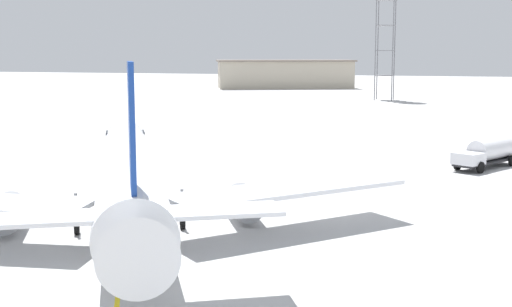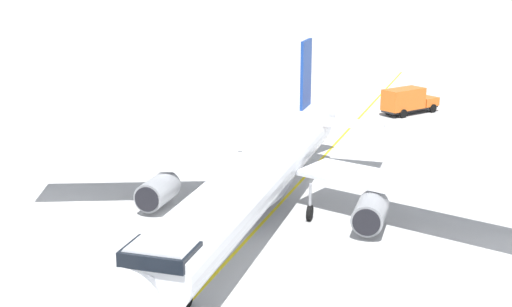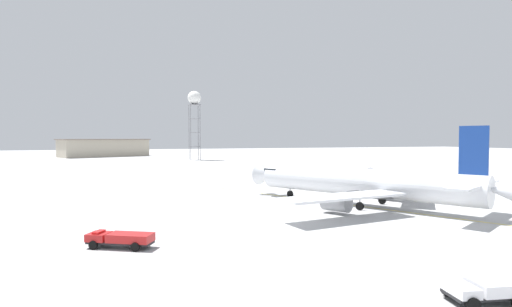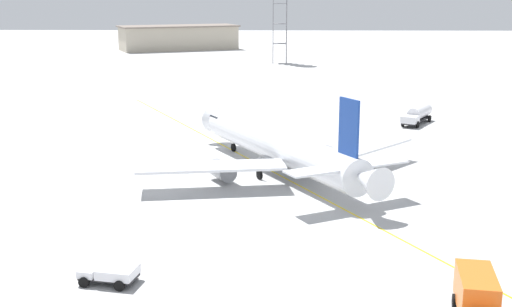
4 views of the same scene
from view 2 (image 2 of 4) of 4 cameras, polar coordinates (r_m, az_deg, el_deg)
name	(u,v)px [view 2 (image 2 of 4)]	position (r m, az deg, el deg)	size (l,w,h in m)	color
ground_plane	(191,218)	(48.65, -5.36, -5.30)	(600.00, 600.00, 0.00)	#B2B2B2
airliner_main	(259,177)	(46.89, 0.24, -1.97)	(32.85, 35.83, 10.97)	white
catering_truck_truck	(407,100)	(82.97, 12.35, 4.30)	(3.54, 7.86, 3.10)	#232326
taxiway_centreline	(282,202)	(51.57, 2.11, -4.01)	(59.95, 119.99, 0.01)	yellow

